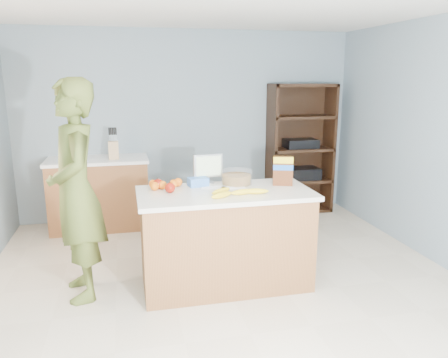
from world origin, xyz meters
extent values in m
cube|color=beige|center=(0.00, 0.00, 0.00)|extent=(4.50, 5.00, 0.02)
cube|color=gray|center=(0.00, 2.50, 1.25)|extent=(4.50, 0.02, 2.50)
cube|color=brown|center=(0.00, 0.30, 0.43)|extent=(1.50, 0.70, 0.86)
cube|color=silver|center=(0.00, 0.30, 0.88)|extent=(1.56, 0.76, 0.04)
cube|color=black|center=(0.00, 0.30, 0.05)|extent=(1.46, 0.66, 0.10)
cube|color=brown|center=(-1.20, 2.20, 0.43)|extent=(1.20, 0.60, 0.86)
cube|color=white|center=(-1.20, 2.20, 0.88)|extent=(1.24, 0.62, 0.04)
cube|color=black|center=(1.55, 2.48, 0.90)|extent=(0.90, 0.04, 1.80)
cube|color=black|center=(1.12, 2.30, 0.90)|extent=(0.04, 0.40, 1.80)
cube|color=black|center=(1.98, 2.30, 0.90)|extent=(0.04, 0.40, 1.80)
cube|color=black|center=(1.55, 2.30, 0.02)|extent=(0.90, 0.40, 0.04)
cube|color=black|center=(1.55, 2.30, 0.45)|extent=(0.90, 0.40, 0.04)
cube|color=black|center=(1.55, 2.30, 0.90)|extent=(0.90, 0.40, 0.04)
cube|color=black|center=(1.55, 2.30, 1.35)|extent=(0.90, 0.40, 0.04)
cube|color=black|center=(1.55, 2.30, 1.78)|extent=(0.90, 0.40, 0.04)
cube|color=black|center=(1.55, 2.30, 0.55)|extent=(0.55, 0.32, 0.16)
cube|color=black|center=(1.55, 2.30, 0.98)|extent=(0.45, 0.30, 0.12)
imported|color=#4F5A23|center=(-1.28, 0.40, 0.95)|extent=(0.59, 0.77, 1.90)
cube|color=tan|center=(-0.99, 2.12, 1.01)|extent=(0.12, 0.10, 0.22)
cylinder|color=black|center=(-1.03, 2.12, 1.17)|extent=(0.02, 0.02, 0.09)
cylinder|color=black|center=(-1.01, 2.12, 1.17)|extent=(0.02, 0.02, 0.09)
cylinder|color=black|center=(-0.99, 2.12, 1.17)|extent=(0.02, 0.02, 0.09)
cylinder|color=black|center=(-0.97, 2.12, 1.17)|extent=(0.02, 0.02, 0.09)
cylinder|color=black|center=(-0.95, 2.12, 1.17)|extent=(0.02, 0.02, 0.09)
cube|color=white|center=(-0.08, 0.45, 0.90)|extent=(0.24, 0.15, 0.00)
cube|color=white|center=(0.10, 0.40, 0.90)|extent=(0.22, 0.12, 0.00)
ellipsoid|color=yellow|center=(-0.06, 0.22, 0.93)|extent=(0.22, 0.17, 0.05)
ellipsoid|color=yellow|center=(-0.08, 0.09, 0.93)|extent=(0.23, 0.15, 0.05)
ellipsoid|color=yellow|center=(0.12, 0.15, 0.93)|extent=(0.23, 0.10, 0.05)
ellipsoid|color=yellow|center=(0.24, 0.15, 0.93)|extent=(0.23, 0.09, 0.05)
sphere|color=maroon|center=(-0.58, 0.52, 0.95)|extent=(0.09, 0.09, 0.09)
sphere|color=maroon|center=(-0.49, 0.35, 0.95)|extent=(0.09, 0.09, 0.09)
sphere|color=orange|center=(-0.61, 0.47, 0.94)|extent=(0.08, 0.08, 0.08)
sphere|color=orange|center=(-0.57, 0.57, 0.94)|extent=(0.08, 0.08, 0.08)
sphere|color=orange|center=(-0.54, 0.49, 0.94)|extent=(0.08, 0.08, 0.08)
sphere|color=orange|center=(-0.44, 0.52, 0.94)|extent=(0.08, 0.08, 0.08)
sphere|color=orange|center=(-0.62, 0.56, 0.94)|extent=(0.08, 0.08, 0.08)
sphere|color=orange|center=(-0.58, 0.52, 0.94)|extent=(0.08, 0.08, 0.08)
sphere|color=orange|center=(-0.39, 0.57, 0.94)|extent=(0.08, 0.08, 0.08)
cube|color=blue|center=(-0.21, 0.54, 0.94)|extent=(0.20, 0.15, 0.08)
cylinder|color=#267219|center=(0.17, 0.54, 0.95)|extent=(0.27, 0.27, 0.09)
cylinder|color=white|center=(0.17, 0.54, 0.97)|extent=(0.30, 0.30, 0.13)
cylinder|color=silver|center=(-0.09, 0.62, 0.91)|extent=(0.12, 0.12, 0.01)
cylinder|color=silver|center=(-0.09, 0.62, 0.94)|extent=(0.02, 0.02, 0.05)
cube|color=silver|center=(-0.09, 0.62, 1.07)|extent=(0.28, 0.06, 0.22)
cube|color=yellow|center=(-0.09, 0.60, 1.07)|extent=(0.24, 0.03, 0.18)
cube|color=#592B14|center=(0.58, 0.39, 1.04)|extent=(0.19, 0.12, 0.28)
cube|color=yellow|center=(0.58, 0.39, 1.15)|extent=(0.20, 0.12, 0.06)
cube|color=blue|center=(0.58, 0.39, 1.08)|extent=(0.20, 0.12, 0.05)
camera|label=1|loc=(-0.85, -3.37, 1.91)|focal=35.00mm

